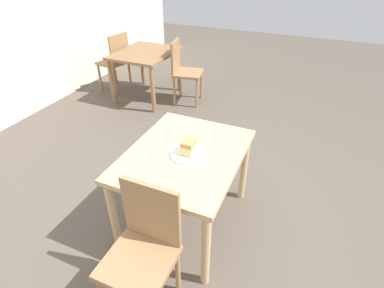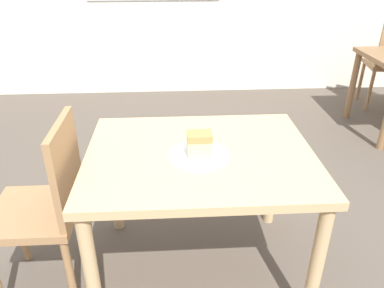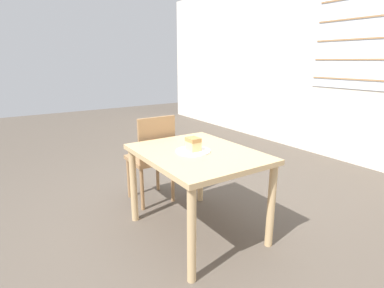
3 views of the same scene
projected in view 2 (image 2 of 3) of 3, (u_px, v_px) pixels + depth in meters
dining_table_near at (200, 171)px, 1.76m from camera, size 1.05×0.83×0.72m
chair_near_window at (47, 204)px, 1.74m from camera, size 0.40×0.40×0.91m
plate at (198, 155)px, 1.69m from camera, size 0.27×0.27×0.01m
cake_slice at (199, 144)px, 1.66m from camera, size 0.11×0.09×0.10m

